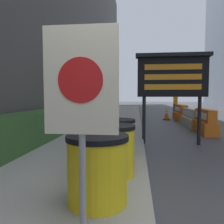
# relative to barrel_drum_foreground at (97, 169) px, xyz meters

# --- Properties ---
(hedge_strip) EXTENTS (0.90, 5.57, 0.82)m
(hedge_strip) POSITION_rel_barrel_drum_foreground_xyz_m (-2.38, 2.79, 0.01)
(hedge_strip) COLOR #335628
(hedge_strip) RESTS_ON sidewalk_left
(bare_tree) EXTENTS (1.76, 2.01, 3.72)m
(bare_tree) POSITION_rel_barrel_drum_foreground_xyz_m (-2.26, 6.55, 1.21)
(bare_tree) COLOR #4C3D2D
(bare_tree) RESTS_ON sidewalk_left
(barrel_drum_foreground) EXTENTS (0.73, 0.73, 0.80)m
(barrel_drum_foreground) POSITION_rel_barrel_drum_foreground_xyz_m (0.00, 0.00, 0.00)
(barrel_drum_foreground) COLOR yellow
(barrel_drum_foreground) RESTS_ON sidewalk_left
(barrel_drum_middle) EXTENTS (0.73, 0.73, 0.80)m
(barrel_drum_middle) POSITION_rel_barrel_drum_foreground_xyz_m (0.07, 0.90, 0.00)
(barrel_drum_middle) COLOR yellow
(barrel_drum_middle) RESTS_ON sidewalk_left
(barrel_drum_back) EXTENTS (0.73, 0.73, 0.80)m
(barrel_drum_back) POSITION_rel_barrel_drum_foreground_xyz_m (0.06, 1.80, 0.00)
(barrel_drum_back) COLOR yellow
(barrel_drum_back) RESTS_ON sidewalk_left
(warning_sign) EXTENTS (0.65, 0.08, 1.84)m
(warning_sign) POSITION_rel_barrel_drum_foreground_xyz_m (-0.02, -0.63, 0.86)
(warning_sign) COLOR gray
(warning_sign) RESTS_ON sidewalk_left
(message_board) EXTENTS (2.07, 0.36, 2.59)m
(message_board) POSITION_rel_barrel_drum_foreground_xyz_m (1.44, 3.96, 1.41)
(message_board) COLOR black
(message_board) RESTS_ON ground_plane
(jersey_barrier_orange_near) EXTENTS (0.51, 1.65, 0.91)m
(jersey_barrier_orange_near) POSITION_rel_barrel_drum_foreground_xyz_m (2.99, 6.00, -0.14)
(jersey_barrier_orange_near) COLOR orange
(jersey_barrier_orange_near) RESTS_ON ground_plane
(jersey_barrier_cream) EXTENTS (0.57, 2.17, 0.82)m
(jersey_barrier_cream) POSITION_rel_barrel_drum_foreground_xyz_m (2.99, 8.08, -0.18)
(jersey_barrier_cream) COLOR beige
(jersey_barrier_cream) RESTS_ON ground_plane
(jersey_barrier_orange_far) EXTENTS (0.60, 2.06, 0.91)m
(jersey_barrier_orange_far) POSITION_rel_barrel_drum_foreground_xyz_m (2.99, 10.57, -0.14)
(jersey_barrier_orange_far) COLOR orange
(jersey_barrier_orange_far) RESTS_ON ground_plane
(traffic_cone_near) EXTENTS (0.39, 0.39, 0.70)m
(traffic_cone_near) POSITION_rel_barrel_drum_foreground_xyz_m (2.22, 10.84, -0.20)
(traffic_cone_near) COLOR black
(traffic_cone_near) RESTS_ON ground_plane
(traffic_light_near_curb) EXTENTS (0.28, 0.44, 3.51)m
(traffic_light_near_curb) POSITION_rel_barrel_drum_foreground_xyz_m (1.07, 14.51, 2.02)
(traffic_light_near_curb) COLOR #2D2D30
(traffic_light_near_curb) RESTS_ON ground_plane
(pedestrian_worker) EXTENTS (0.37, 0.52, 1.79)m
(pedestrian_worker) POSITION_rel_barrel_drum_foreground_xyz_m (3.14, 13.25, 0.52)
(pedestrian_worker) COLOR #333338
(pedestrian_worker) RESTS_ON ground_plane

